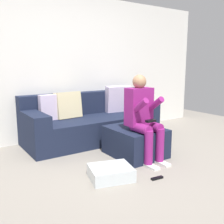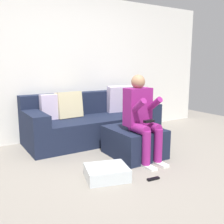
{
  "view_description": "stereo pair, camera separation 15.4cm",
  "coord_description": "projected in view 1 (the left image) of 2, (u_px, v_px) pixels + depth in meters",
  "views": [
    {
      "loc": [
        -1.83,
        -2.14,
        1.28
      ],
      "look_at": [
        0.34,
        1.11,
        0.56
      ],
      "focal_mm": 41.9,
      "sensor_mm": 36.0,
      "label": 1
    },
    {
      "loc": [
        -1.71,
        -2.22,
        1.28
      ],
      "look_at": [
        0.34,
        1.11,
        0.56
      ],
      "focal_mm": 41.9,
      "sensor_mm": 36.0,
      "label": 2
    }
  ],
  "objects": [
    {
      "name": "remote_by_storage_bin",
      "position": [
        123.0,
        175.0,
        3.03
      ],
      "size": [
        0.17,
        0.11,
        0.02
      ],
      "primitive_type": "cube",
      "rotation": [
        0.0,
        0.0,
        -0.41
      ],
      "color": "black",
      "rests_on": "ground_plane"
    },
    {
      "name": "couch_sectional",
      "position": [
        91.0,
        122.0,
        4.43
      ],
      "size": [
        2.23,
        0.9,
        0.88
      ],
      "color": "#192138",
      "rests_on": "ground_plane"
    },
    {
      "name": "person_seated",
      "position": [
        143.0,
        114.0,
        3.44
      ],
      "size": [
        0.35,
        0.59,
        1.14
      ],
      "color": "#8C1E72",
      "rests_on": "ground_plane"
    },
    {
      "name": "remote_near_ottoman",
      "position": [
        157.0,
        178.0,
        2.94
      ],
      "size": [
        0.15,
        0.05,
        0.02
      ],
      "primitive_type": "cube",
      "rotation": [
        0.0,
        0.0,
        -0.1
      ],
      "color": "black",
      "rests_on": "ground_plane"
    },
    {
      "name": "ottoman",
      "position": [
        135.0,
        141.0,
        3.69
      ],
      "size": [
        0.65,
        0.76,
        0.4
      ],
      "primitive_type": "cube",
      "color": "#192138",
      "rests_on": "ground_plane"
    },
    {
      "name": "wall_back",
      "position": [
        64.0,
        67.0,
        4.48
      ],
      "size": [
        6.07,
        0.1,
        2.43
      ],
      "primitive_type": "cube",
      "color": "silver",
      "rests_on": "ground_plane"
    },
    {
      "name": "ground_plane",
      "position": [
        141.0,
        177.0,
        2.99
      ],
      "size": [
        7.89,
        7.89,
        0.0
      ],
      "primitive_type": "plane",
      "color": "gray"
    },
    {
      "name": "storage_bin",
      "position": [
        111.0,
        173.0,
        2.95
      ],
      "size": [
        0.55,
        0.49,
        0.14
      ],
      "primitive_type": "cube",
      "rotation": [
        0.0,
        0.0,
        -0.27
      ],
      "color": "silver",
      "rests_on": "ground_plane"
    }
  ]
}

